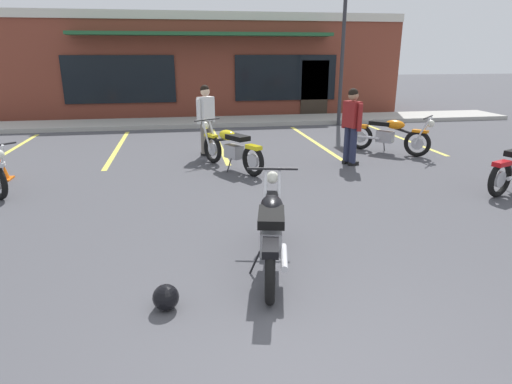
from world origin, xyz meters
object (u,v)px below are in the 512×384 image
(person_in_black_shirt, at_px, (206,116))
(parking_lot_lamp_post, at_px, (345,31))
(motorcycle_red_sportbike, at_px, (389,135))
(motorcycle_foreground_classic, at_px, (271,230))
(person_in_shorts_foreground, at_px, (352,122))
(motorcycle_blue_standard, at_px, (231,148))
(traffic_cone, at_px, (1,167))
(helmet_on_pavement, at_px, (166,297))

(person_in_black_shirt, xyz_separation_m, parking_lot_lamp_post, (4.73, 3.62, 2.09))
(motorcycle_red_sportbike, bearing_deg, motorcycle_foreground_classic, -126.93)
(person_in_shorts_foreground, height_order, parking_lot_lamp_post, parking_lot_lamp_post)
(parking_lot_lamp_post, bearing_deg, motorcycle_blue_standard, -130.35)
(motorcycle_foreground_classic, bearing_deg, traffic_cone, 134.91)
(person_in_black_shirt, distance_m, helmet_on_pavement, 6.81)
(person_in_black_shirt, distance_m, parking_lot_lamp_post, 6.32)
(person_in_black_shirt, xyz_separation_m, person_in_shorts_foreground, (3.07, -1.51, 0.00))
(person_in_black_shirt, bearing_deg, person_in_shorts_foreground, -26.23)
(person_in_shorts_foreground, distance_m, traffic_cone, 7.24)
(person_in_shorts_foreground, xyz_separation_m, traffic_cone, (-7.20, 0.00, -0.69))
(helmet_on_pavement, distance_m, parking_lot_lamp_post, 12.09)
(motorcycle_foreground_classic, xyz_separation_m, person_in_shorts_foreground, (2.71, 4.50, 0.49))
(person_in_black_shirt, bearing_deg, helmet_on_pavement, -97.11)
(motorcycle_foreground_classic, height_order, parking_lot_lamp_post, parking_lot_lamp_post)
(helmet_on_pavement, height_order, traffic_cone, traffic_cone)
(person_in_shorts_foreground, height_order, traffic_cone, person_in_shorts_foreground)
(motorcycle_blue_standard, xyz_separation_m, person_in_shorts_foreground, (2.65, -0.07, 0.49))
(motorcycle_foreground_classic, bearing_deg, motorcycle_blue_standard, 89.15)
(person_in_shorts_foreground, relative_size, parking_lot_lamp_post, 0.36)
(motorcycle_red_sportbike, bearing_deg, helmet_on_pavement, -130.72)
(person_in_shorts_foreground, bearing_deg, person_in_black_shirt, 153.77)
(motorcycle_red_sportbike, xyz_separation_m, helmet_on_pavement, (-5.30, -6.16, -0.33))
(person_in_black_shirt, relative_size, person_in_shorts_foreground, 1.00)
(person_in_shorts_foreground, bearing_deg, motorcycle_blue_standard, 178.49)
(motorcycle_foreground_classic, bearing_deg, parking_lot_lamp_post, 65.60)
(helmet_on_pavement, bearing_deg, motorcycle_blue_standard, 76.53)
(motorcycle_foreground_classic, relative_size, traffic_cone, 3.93)
(motorcycle_blue_standard, height_order, person_in_shorts_foreground, person_in_shorts_foreground)
(motorcycle_foreground_classic, distance_m, parking_lot_lamp_post, 10.90)
(person_in_black_shirt, height_order, parking_lot_lamp_post, parking_lot_lamp_post)
(motorcycle_red_sportbike, height_order, parking_lot_lamp_post, parking_lot_lamp_post)
(helmet_on_pavement, relative_size, traffic_cone, 0.49)
(person_in_black_shirt, height_order, helmet_on_pavement, person_in_black_shirt)
(traffic_cone, bearing_deg, motorcycle_red_sportbike, 6.40)
(motorcycle_foreground_classic, relative_size, person_in_shorts_foreground, 1.24)
(motorcycle_foreground_classic, relative_size, parking_lot_lamp_post, 0.45)
(motorcycle_blue_standard, xyz_separation_m, traffic_cone, (-4.56, -0.07, -0.20))
(traffic_cone, bearing_deg, motorcycle_blue_standard, 0.84)
(person_in_black_shirt, bearing_deg, motorcycle_red_sportbike, -6.96)
(motorcycle_blue_standard, bearing_deg, motorcycle_foreground_classic, -90.85)
(motorcycle_red_sportbike, bearing_deg, person_in_shorts_foreground, -145.30)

